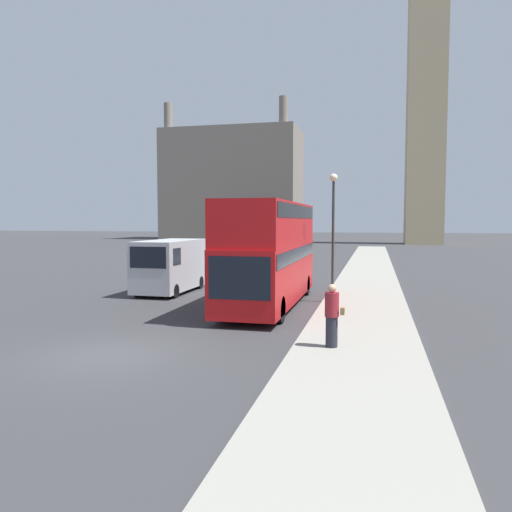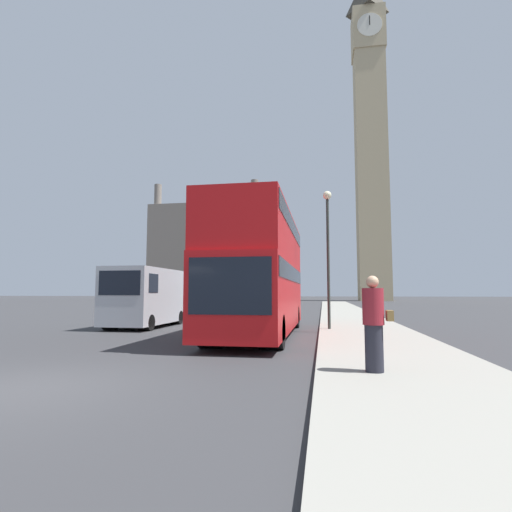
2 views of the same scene
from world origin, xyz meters
The scene contains 9 objects.
ground_plane centered at (0.00, 0.00, 0.00)m, with size 300.00×300.00×0.00m, color #333335.
sidewalk_strip centered at (6.85, 0.00, 0.07)m, with size 3.70×120.00×0.15m.
clock_tower centered at (14.87, 72.90, 34.44)m, with size 6.29×6.46×67.22m.
building_block_distant centered at (-21.44, 87.20, 11.12)m, with size 27.30×14.13×27.03m.
red_double_decker_bus centered at (2.79, 9.05, 2.53)m, with size 2.55×10.32×4.56m.
white_van centered at (-3.20, 11.83, 1.47)m, with size 2.21×5.30×2.76m.
pedestrian centered at (6.12, 1.81, 1.06)m, with size 0.57×0.41×1.82m.
street_lamp centered at (5.40, 10.70, 3.94)m, with size 0.36×0.36×5.78m.
parked_sedan centered at (-2.16, 36.50, 0.68)m, with size 1.80×4.33×1.48m.
Camera 1 is at (7.29, -12.47, 3.78)m, focal length 35.00 mm.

